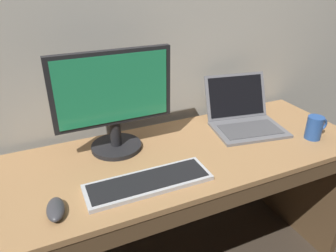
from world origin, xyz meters
TOP-DOWN VIEW (x-y plane):
  - desk at (0.00, -0.01)m, footprint 1.53×0.59m
  - laptop_space_gray at (0.34, 0.10)m, footprint 0.38×0.38m
  - external_monitor at (-0.30, 0.14)m, footprint 0.49×0.22m
  - wired_keyboard at (-0.27, -0.15)m, footprint 0.47×0.15m
  - computer_mouse at (-0.59, -0.17)m, footprint 0.07×0.12m
  - coffee_mug at (0.56, -0.14)m, footprint 0.11×0.07m

SIDE VIEW (x-z plane):
  - desk at x=0.00m, z-range 0.15..0.88m
  - wired_keyboard at x=-0.27m, z-range 0.74..0.76m
  - computer_mouse at x=-0.59m, z-range 0.74..0.77m
  - laptop_space_gray at x=0.34m, z-range 0.67..0.90m
  - coffee_mug at x=0.56m, z-range 0.74..0.85m
  - external_monitor at x=-0.30m, z-range 0.75..1.19m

